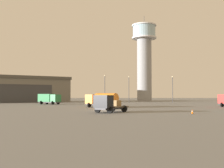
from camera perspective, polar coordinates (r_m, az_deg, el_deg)
ground_plane at (r=46.75m, az=-0.81°, el=-5.47°), size 400.00×400.00×0.00m
control_tower at (r=118.85m, az=6.62°, el=5.67°), size 10.33×10.33×36.24m
hangar at (r=108.93m, az=-18.37°, el=-1.09°), size 39.14×35.99×9.23m
truck_fuel_tanker_orange at (r=58.18m, az=-2.04°, el=-3.17°), size 7.23×5.95×3.00m
truck_flatbed_black at (r=41.26m, az=-0.83°, el=-4.14°), size 5.30×6.22×2.60m
truck_box_green at (r=79.90m, az=-12.73°, el=-2.89°), size 6.96×5.49×2.90m
light_post_west at (r=94.44m, az=12.28°, el=-0.60°), size 0.44×0.44×8.86m
light_post_east at (r=87.12m, az=-1.49°, el=-0.49°), size 0.44×0.44×8.93m
light_post_north at (r=96.78m, az=3.47°, el=-0.60°), size 0.44×0.44×9.16m
traffic_cone_near_left at (r=40.18m, az=16.10°, el=-5.46°), size 0.36×0.36×0.63m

